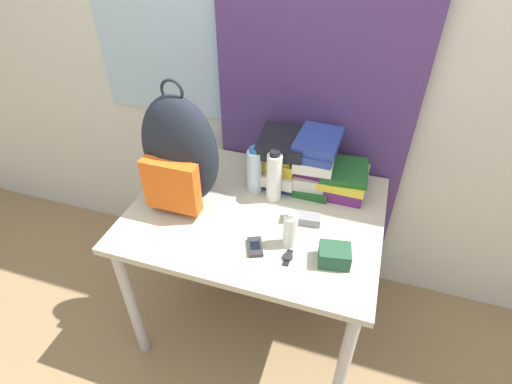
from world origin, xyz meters
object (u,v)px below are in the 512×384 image
(backpack, at_px, (179,155))
(book_stack_left, at_px, (281,158))
(sunscreen_bottle, at_px, (290,230))
(sports_bottle, at_px, (274,177))
(water_bottle, at_px, (255,170))
(book_stack_right, at_px, (345,179))
(camera_pouch, at_px, (334,255))
(wristwatch, at_px, (288,257))
(book_stack_center, at_px, (315,160))
(sunglasses_case, at_px, (302,218))
(cell_phone, at_px, (255,247))

(backpack, relative_size, book_stack_left, 1.95)
(backpack, distance_m, sunscreen_bottle, 0.54)
(sports_bottle, bearing_deg, water_bottle, 161.51)
(book_stack_right, bearing_deg, sunscreen_bottle, -109.80)
(book_stack_right, bearing_deg, camera_pouch, -86.20)
(book_stack_left, relative_size, sunscreen_bottle, 1.76)
(sunscreen_bottle, distance_m, wristwatch, 0.10)
(book_stack_left, relative_size, camera_pouch, 2.22)
(sports_bottle, height_order, camera_pouch, sports_bottle)
(book_stack_center, height_order, sunglasses_case, book_stack_center)
(book_stack_center, relative_size, camera_pouch, 2.12)
(cell_phone, bearing_deg, backpack, 154.43)
(book_stack_center, relative_size, water_bottle, 1.21)
(book_stack_center, xyz_separation_m, cell_phone, (-0.13, -0.48, -0.12))
(book_stack_center, relative_size, sunglasses_case, 1.76)
(water_bottle, height_order, sunscreen_bottle, water_bottle)
(sports_bottle, xyz_separation_m, wristwatch, (0.15, -0.33, -0.11))
(cell_phone, distance_m, camera_pouch, 0.30)
(cell_phone, relative_size, camera_pouch, 0.87)
(water_bottle, xyz_separation_m, sports_bottle, (0.10, -0.03, 0.01))
(water_bottle, bearing_deg, wristwatch, -55.56)
(book_stack_right, distance_m, sports_bottle, 0.33)
(book_stack_left, relative_size, sports_bottle, 1.16)
(book_stack_left, xyz_separation_m, sunscreen_bottle, (0.15, -0.41, -0.04))
(book_stack_right, height_order, sunscreen_bottle, sunscreen_bottle)
(backpack, relative_size, book_stack_right, 2.29)
(book_stack_left, bearing_deg, sunglasses_case, -58.25)
(camera_pouch, bearing_deg, water_bottle, 141.69)
(backpack, xyz_separation_m, wristwatch, (0.51, -0.19, -0.23))
(cell_phone, bearing_deg, book_stack_right, 60.70)
(water_bottle, height_order, sunglasses_case, water_bottle)
(camera_pouch, bearing_deg, book_stack_center, 110.77)
(book_stack_center, xyz_separation_m, sunglasses_case, (0.01, -0.27, -0.11))
(book_stack_center, xyz_separation_m, camera_pouch, (0.17, -0.45, -0.10))
(cell_phone, xyz_separation_m, camera_pouch, (0.30, 0.03, 0.03))
(camera_pouch, height_order, wristwatch, camera_pouch)
(backpack, height_order, sports_bottle, backpack)
(book_stack_right, distance_m, wristwatch, 0.51)
(water_bottle, bearing_deg, sunscreen_bottle, -50.74)
(book_stack_center, xyz_separation_m, water_bottle, (-0.24, -0.13, -0.02))
(sunscreen_bottle, bearing_deg, sunglasses_case, 82.44)
(water_bottle, relative_size, sports_bottle, 0.91)
(sunglasses_case, distance_m, wristwatch, 0.22)
(wristwatch, bearing_deg, book_stack_right, 74.39)
(backpack, bearing_deg, cell_phone, -25.57)
(sports_bottle, bearing_deg, backpack, -159.49)
(backpack, distance_m, water_bottle, 0.34)
(backpack, relative_size, sunscreen_bottle, 3.43)
(book_stack_center, bearing_deg, cell_phone, -104.78)
(book_stack_center, relative_size, sunscreen_bottle, 1.68)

